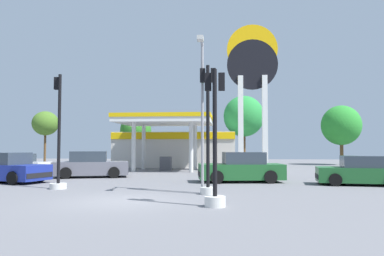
{
  "coord_description": "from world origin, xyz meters",
  "views": [
    {
      "loc": [
        3.61,
        -12.94,
        1.9
      ],
      "look_at": [
        0.98,
        15.68,
        3.33
      ],
      "focal_mm": 35.17,
      "sensor_mm": 36.0,
      "label": 1
    }
  ],
  "objects_px": {
    "car_0": "(360,172)",
    "tree_1": "(136,131)",
    "tree_0": "(45,124)",
    "corner_streetlamp": "(202,100)",
    "car_4": "(19,165)",
    "car_1": "(91,165)",
    "traffic_signal_2": "(215,155)",
    "station_pole_sign": "(252,78)",
    "traffic_signal_0": "(58,152)",
    "tree_3": "(341,125)",
    "traffic_signal_1": "(208,139)",
    "car_2": "(241,168)",
    "car_3": "(8,169)",
    "tree_2": "(244,116)"
  },
  "relations": [
    {
      "from": "car_0",
      "to": "tree_1",
      "type": "height_order",
      "value": "tree_1"
    },
    {
      "from": "tree_0",
      "to": "corner_streetlamp",
      "type": "distance_m",
      "value": 31.74
    },
    {
      "from": "car_4",
      "to": "tree_1",
      "type": "bearing_deg",
      "value": 76.75
    },
    {
      "from": "tree_1",
      "to": "car_1",
      "type": "bearing_deg",
      "value": -84.38
    },
    {
      "from": "car_4",
      "to": "traffic_signal_2",
      "type": "relative_size",
      "value": 0.94
    },
    {
      "from": "station_pole_sign",
      "to": "tree_0",
      "type": "relative_size",
      "value": 1.94
    },
    {
      "from": "station_pole_sign",
      "to": "corner_streetlamp",
      "type": "bearing_deg",
      "value": -102.2
    },
    {
      "from": "car_0",
      "to": "car_1",
      "type": "relative_size",
      "value": 0.87
    },
    {
      "from": "traffic_signal_0",
      "to": "tree_0",
      "type": "xyz_separation_m",
      "value": [
        -12.7,
        24.06,
        2.85
      ]
    },
    {
      "from": "tree_3",
      "to": "station_pole_sign",
      "type": "bearing_deg",
      "value": -131.46
    },
    {
      "from": "traffic_signal_1",
      "to": "tree_0",
      "type": "height_order",
      "value": "tree_0"
    },
    {
      "from": "station_pole_sign",
      "to": "car_2",
      "type": "height_order",
      "value": "station_pole_sign"
    },
    {
      "from": "traffic_signal_1",
      "to": "traffic_signal_2",
      "type": "relative_size",
      "value": 1.19
    },
    {
      "from": "station_pole_sign",
      "to": "tree_3",
      "type": "distance_m",
      "value": 15.32
    },
    {
      "from": "car_0",
      "to": "car_2",
      "type": "bearing_deg",
      "value": 169.03
    },
    {
      "from": "car_1",
      "to": "car_4",
      "type": "distance_m",
      "value": 6.3
    },
    {
      "from": "traffic_signal_1",
      "to": "car_0",
      "type": "bearing_deg",
      "value": 29.88
    },
    {
      "from": "traffic_signal_1",
      "to": "corner_streetlamp",
      "type": "relative_size",
      "value": 0.83
    },
    {
      "from": "station_pole_sign",
      "to": "car_1",
      "type": "height_order",
      "value": "station_pole_sign"
    },
    {
      "from": "tree_1",
      "to": "traffic_signal_2",
      "type": "bearing_deg",
      "value": -71.67
    },
    {
      "from": "station_pole_sign",
      "to": "tree_3",
      "type": "height_order",
      "value": "station_pole_sign"
    },
    {
      "from": "traffic_signal_0",
      "to": "traffic_signal_1",
      "type": "distance_m",
      "value": 6.98
    },
    {
      "from": "car_2",
      "to": "car_3",
      "type": "height_order",
      "value": "car_2"
    },
    {
      "from": "tree_0",
      "to": "tree_1",
      "type": "bearing_deg",
      "value": 8.72
    },
    {
      "from": "car_3",
      "to": "corner_streetlamp",
      "type": "height_order",
      "value": "corner_streetlamp"
    },
    {
      "from": "corner_streetlamp",
      "to": "car_0",
      "type": "bearing_deg",
      "value": 28.3
    },
    {
      "from": "station_pole_sign",
      "to": "corner_streetlamp",
      "type": "distance_m",
      "value": 14.68
    },
    {
      "from": "traffic_signal_1",
      "to": "corner_streetlamp",
      "type": "bearing_deg",
      "value": 152.06
    },
    {
      "from": "traffic_signal_0",
      "to": "tree_1",
      "type": "distance_m",
      "value": 25.82
    },
    {
      "from": "car_1",
      "to": "traffic_signal_2",
      "type": "bearing_deg",
      "value": -53.17
    },
    {
      "from": "station_pole_sign",
      "to": "car_3",
      "type": "bearing_deg",
      "value": -143.54
    },
    {
      "from": "tree_1",
      "to": "tree_3",
      "type": "xyz_separation_m",
      "value": [
        22.26,
        -1.53,
        0.42
      ]
    },
    {
      "from": "car_0",
      "to": "traffic_signal_0",
      "type": "height_order",
      "value": "traffic_signal_0"
    },
    {
      "from": "station_pole_sign",
      "to": "tree_2",
      "type": "bearing_deg",
      "value": 90.82
    },
    {
      "from": "car_1",
      "to": "tree_1",
      "type": "distance_m",
      "value": 19.56
    },
    {
      "from": "station_pole_sign",
      "to": "car_3",
      "type": "xyz_separation_m",
      "value": [
        -13.67,
        -10.1,
        -6.49
      ]
    },
    {
      "from": "traffic_signal_1",
      "to": "corner_streetlamp",
      "type": "xyz_separation_m",
      "value": [
        -0.25,
        0.13,
        1.59
      ]
    },
    {
      "from": "car_3",
      "to": "tree_0",
      "type": "relative_size",
      "value": 0.81
    },
    {
      "from": "car_2",
      "to": "tree_0",
      "type": "distance_m",
      "value": 29.29
    },
    {
      "from": "station_pole_sign",
      "to": "tree_2",
      "type": "relative_size",
      "value": 1.55
    },
    {
      "from": "car_2",
      "to": "tree_2",
      "type": "relative_size",
      "value": 0.64
    },
    {
      "from": "station_pole_sign",
      "to": "car_4",
      "type": "height_order",
      "value": "station_pole_sign"
    },
    {
      "from": "traffic_signal_0",
      "to": "tree_2",
      "type": "bearing_deg",
      "value": 68.71
    },
    {
      "from": "station_pole_sign",
      "to": "corner_streetlamp",
      "type": "xyz_separation_m",
      "value": [
        -3.02,
        -13.95,
        -3.41
      ]
    },
    {
      "from": "car_4",
      "to": "traffic_signal_0",
      "type": "relative_size",
      "value": 0.79
    },
    {
      "from": "traffic_signal_0",
      "to": "tree_3",
      "type": "xyz_separation_m",
      "value": [
        19.54,
        24.07,
        2.47
      ]
    },
    {
      "from": "traffic_signal_2",
      "to": "tree_0",
      "type": "xyz_separation_m",
      "value": [
        -19.92,
        28.44,
        2.86
      ]
    },
    {
      "from": "car_2",
      "to": "tree_1",
      "type": "distance_m",
      "value": 24.39
    },
    {
      "from": "station_pole_sign",
      "to": "traffic_signal_0",
      "type": "distance_m",
      "value": 16.96
    },
    {
      "from": "car_0",
      "to": "traffic_signal_2",
      "type": "distance_m",
      "value": 10.14
    }
  ]
}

